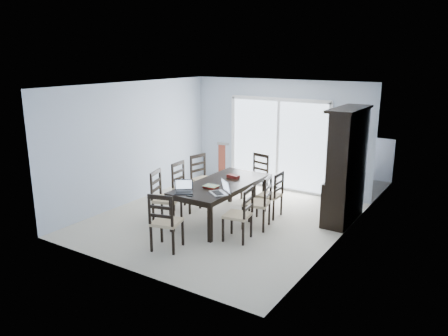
{
  "coord_description": "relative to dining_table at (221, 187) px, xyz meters",
  "views": [
    {
      "loc": [
        4.39,
        -6.75,
        3.14
      ],
      "look_at": [
        0.06,
        0.0,
        1.05
      ],
      "focal_mm": 35.0,
      "sensor_mm": 36.0,
      "label": 1
    }
  ],
  "objects": [
    {
      "name": "back_wall",
      "position": [
        0.0,
        2.5,
        0.63
      ],
      "size": [
        4.5,
        0.02,
        2.6
      ],
      "primitive_type": "cube",
      "color": "#ACB9CD",
      "rests_on": "floor"
    },
    {
      "name": "chair_end_near",
      "position": [
        -0.01,
        -1.69,
        -0.06
      ],
      "size": [
        0.53,
        0.54,
        1.16
      ],
      "rotation": [
        0.0,
        0.0,
        0.26
      ],
      "color": "black",
      "rests_on": "floor"
    },
    {
      "name": "chair_left_far",
      "position": [
        -1.01,
        0.77,
        -0.05
      ],
      "size": [
        0.54,
        0.53,
        1.18
      ],
      "rotation": [
        0.0,
        0.0,
        -1.78
      ],
      "color": "black",
      "rests_on": "floor"
    },
    {
      "name": "dining_table",
      "position": [
        0.0,
        0.0,
        0.0
      ],
      "size": [
        1.0,
        2.2,
        0.75
      ],
      "color": "black",
      "rests_on": "floor"
    },
    {
      "name": "chair_end_far",
      "position": [
        -0.05,
        1.55,
        -0.06
      ],
      "size": [
        0.53,
        0.54,
        1.17
      ],
      "rotation": [
        0.0,
        0.0,
        2.92
      ],
      "color": "black",
      "rests_on": "floor"
    },
    {
      "name": "laptop_silver",
      "position": [
        0.33,
        -0.6,
        0.14
      ],
      "size": [
        0.43,
        0.4,
        0.24
      ],
      "rotation": [
        0.0,
        0.0,
        -0.63
      ],
      "color": "silver",
      "rests_on": "dining_table"
    },
    {
      "name": "railing",
      "position": [
        0.0,
        4.5,
        -0.12
      ],
      "size": [
        4.5,
        0.06,
        1.1
      ],
      "primitive_type": "cube",
      "color": "#99999E",
      "rests_on": "balcony"
    },
    {
      "name": "game_box",
      "position": [
        0.02,
        0.42,
        0.11
      ],
      "size": [
        0.26,
        0.15,
        0.06
      ],
      "primitive_type": "cube",
      "rotation": [
        0.0,
        0.0,
        -0.12
      ],
      "color": "#4C120F",
      "rests_on": "dining_table"
    },
    {
      "name": "hot_tub",
      "position": [
        -0.98,
        3.43,
        -0.19
      ],
      "size": [
        2.15,
        2.0,
        0.96
      ],
      "rotation": [
        0.0,
        0.0,
        0.22
      ],
      "color": "maroon",
      "rests_on": "balcony"
    },
    {
      "name": "ceiling",
      "position": [
        0.0,
        0.0,
        1.93
      ],
      "size": [
        5.0,
        5.0,
        0.0
      ],
      "primitive_type": "plane",
      "rotation": [
        3.14,
        0.0,
        0.0
      ],
      "color": "white",
      "rests_on": "back_wall"
    },
    {
      "name": "sliding_door",
      "position": [
        0.0,
        2.48,
        0.41
      ],
      "size": [
        2.52,
        0.05,
        2.18
      ],
      "color": "silver",
      "rests_on": "floor"
    },
    {
      "name": "chair_right_mid",
      "position": [
        0.87,
        0.04,
        -0.05
      ],
      "size": [
        0.53,
        0.52,
        1.17
      ],
      "rotation": [
        0.0,
        0.0,
        1.77
      ],
      "color": "black",
      "rests_on": "floor"
    },
    {
      "name": "wall_right",
      "position": [
        2.25,
        0.0,
        0.63
      ],
      "size": [
        0.02,
        5.0,
        2.6
      ],
      "primitive_type": "cube",
      "color": "#ACB9CD",
      "rests_on": "floor"
    },
    {
      "name": "chair_right_far",
      "position": [
        0.8,
        0.67,
        -0.11
      ],
      "size": [
        0.42,
        0.4,
        1.07
      ],
      "rotation": [
        0.0,
        0.0,
        1.58
      ],
      "color": "black",
      "rests_on": "floor"
    },
    {
      "name": "balcony",
      "position": [
        0.0,
        3.5,
        -0.72
      ],
      "size": [
        4.5,
        2.0,
        0.1
      ],
      "primitive_type": "cube",
      "color": "gray",
      "rests_on": "ground"
    },
    {
      "name": "chair_right_near",
      "position": [
        0.85,
        -0.64,
        -0.09
      ],
      "size": [
        0.48,
        0.47,
        1.11
      ],
      "rotation": [
        0.0,
        0.0,
        1.71
      ],
      "color": "black",
      "rests_on": "floor"
    },
    {
      "name": "chair_left_mid",
      "position": [
        -1.0,
        0.07,
        -0.06
      ],
      "size": [
        0.47,
        0.46,
        1.16
      ],
      "rotation": [
        0.0,
        0.0,
        -1.52
      ],
      "color": "black",
      "rests_on": "floor"
    },
    {
      "name": "china_hutch",
      "position": [
        2.02,
        1.25,
        0.4
      ],
      "size": [
        0.5,
        1.38,
        2.2
      ],
      "color": "black",
      "rests_on": "floor"
    },
    {
      "name": "laptop_dark",
      "position": [
        -0.21,
        -0.9,
        0.13
      ],
      "size": [
        0.4,
        0.38,
        0.23
      ],
      "rotation": [
        0.0,
        0.0,
        0.63
      ],
      "color": "black",
      "rests_on": "dining_table"
    },
    {
      "name": "book_stack",
      "position": [
        0.01,
        -0.37,
        0.1
      ],
      "size": [
        0.28,
        0.21,
        0.04
      ],
      "rotation": [
        0.0,
        0.0,
        -0.09
      ],
      "color": "maroon",
      "rests_on": "dining_table"
    },
    {
      "name": "chair_left_near",
      "position": [
        -0.85,
        -0.76,
        -0.04
      ],
      "size": [
        0.57,
        0.57,
        1.2
      ],
      "rotation": [
        0.0,
        0.0,
        -1.27
      ],
      "color": "black",
      "rests_on": "floor"
    },
    {
      "name": "cell_phone",
      "position": [
        -0.02,
        -0.98,
        0.08
      ],
      "size": [
        0.13,
        0.08,
        0.01
      ],
      "primitive_type": "cube",
      "rotation": [
        0.0,
        0.0,
        0.24
      ],
      "color": "black",
      "rests_on": "dining_table"
    },
    {
      "name": "floor",
      "position": [
        0.0,
        0.0,
        -0.67
      ],
      "size": [
        5.0,
        5.0,
        0.0
      ],
      "primitive_type": "plane",
      "color": "beige",
      "rests_on": "ground"
    },
    {
      "name": "wall_left",
      "position": [
        -2.25,
        0.0,
        0.63
      ],
      "size": [
        0.02,
        5.0,
        2.6
      ],
      "primitive_type": "cube",
      "color": "#ACB9CD",
      "rests_on": "floor"
    }
  ]
}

